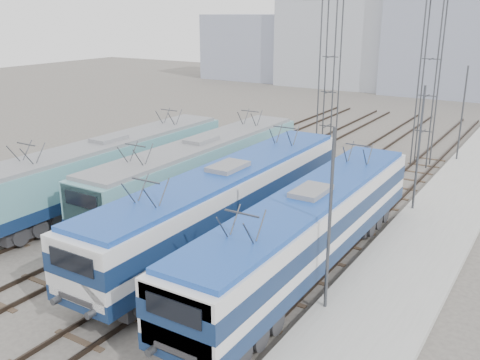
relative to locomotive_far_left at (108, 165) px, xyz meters
name	(u,v)px	position (x,y,z in m)	size (l,w,h in m)	color
ground	(116,276)	(6.75, -6.49, -2.23)	(160.00, 160.00, 0.00)	#514C47
platform	(412,259)	(16.95, 1.51, -2.08)	(4.00, 70.00, 0.30)	#9E9E99
locomotive_far_left	(108,165)	(0.00, 0.00, 0.00)	(2.83, 17.89, 3.37)	#112448
locomotive_center_left	(200,166)	(4.50, 2.66, -0.02)	(2.81, 17.74, 3.34)	#112448
locomotive_center_right	(226,199)	(9.00, -1.43, 0.12)	(2.91, 18.43, 3.46)	#112448
locomotive_far_right	(308,226)	(13.50, -2.20, 0.03)	(2.80, 17.70, 3.33)	#112448
catenary_tower_west	(330,69)	(6.75, 15.51, 4.41)	(4.50, 1.20, 12.00)	#3F4247
catenary_tower_east	(430,72)	(13.25, 17.51, 4.41)	(4.50, 1.20, 12.00)	#3F4247
mast_front	(329,225)	(15.35, -4.49, 1.27)	(0.12, 0.12, 7.00)	#3F4247
mast_mid	(418,152)	(15.35, 7.51, 1.27)	(0.12, 0.12, 7.00)	#3F4247
mast_rear	(462,116)	(15.35, 19.51, 1.27)	(0.12, 0.12, 7.00)	#3F4247
building_west	(348,36)	(-7.25, 55.51, 4.77)	(18.00, 12.00, 14.00)	#A5AAB7
building_far_west	(253,47)	(-23.25, 55.51, 2.77)	(14.00, 10.00, 10.00)	#8B93AB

